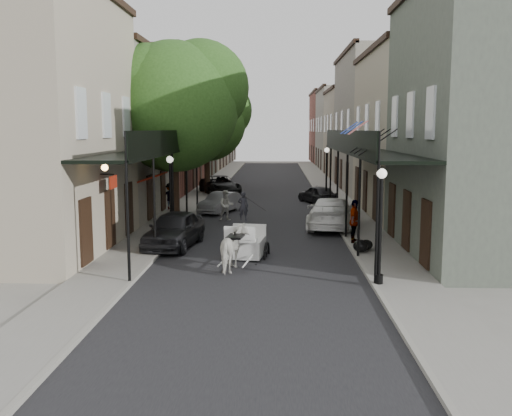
# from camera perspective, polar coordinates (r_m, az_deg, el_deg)

# --- Properties ---
(ground) EXTENTS (140.00, 140.00, 0.00)m
(ground) POSITION_cam_1_polar(r_m,az_deg,el_deg) (20.63, -0.20, -6.28)
(ground) COLOR gray
(ground) RESTS_ON ground
(road) EXTENTS (8.00, 90.00, 0.01)m
(road) POSITION_cam_1_polar(r_m,az_deg,el_deg) (40.31, 0.95, 0.71)
(road) COLOR black
(road) RESTS_ON ground
(sidewalk_left) EXTENTS (2.20, 90.00, 0.12)m
(sidewalk_left) POSITION_cam_1_polar(r_m,az_deg,el_deg) (40.71, -6.11, 0.81)
(sidewalk_left) COLOR gray
(sidewalk_left) RESTS_ON ground
(sidewalk_right) EXTENTS (2.20, 90.00, 0.12)m
(sidewalk_right) POSITION_cam_1_polar(r_m,az_deg,el_deg) (40.51, 8.04, 0.75)
(sidewalk_right) COLOR gray
(sidewalk_right) RESTS_ON ground
(building_row_left) EXTENTS (5.00, 80.00, 10.50)m
(building_row_left) POSITION_cam_1_polar(r_m,az_deg,el_deg) (50.86, -8.63, 8.04)
(building_row_left) COLOR gray
(building_row_left) RESTS_ON ground
(building_row_right) EXTENTS (5.00, 80.00, 10.50)m
(building_row_right) POSITION_cam_1_polar(r_m,az_deg,el_deg) (50.58, 11.08, 7.98)
(building_row_right) COLOR gray
(building_row_right) RESTS_ON ground
(gallery_left) EXTENTS (2.20, 18.05, 4.88)m
(gallery_left) POSITION_cam_1_polar(r_m,az_deg,el_deg) (27.55, -9.66, 5.71)
(gallery_left) COLOR black
(gallery_left) RESTS_ON sidewalk_left
(gallery_right) EXTENTS (2.20, 18.05, 4.88)m
(gallery_right) POSITION_cam_1_polar(r_m,az_deg,el_deg) (27.27, 10.56, 5.67)
(gallery_right) COLOR black
(gallery_right) RESTS_ON sidewalk_right
(tree_near) EXTENTS (7.31, 6.80, 9.63)m
(tree_near) POSITION_cam_1_polar(r_m,az_deg,el_deg) (30.60, -7.43, 10.52)
(tree_near) COLOR #382619
(tree_near) RESTS_ON sidewalk_left
(tree_far) EXTENTS (6.45, 6.00, 8.61)m
(tree_far) POSITION_cam_1_polar(r_m,az_deg,el_deg) (44.45, -4.47, 8.89)
(tree_far) COLOR #382619
(tree_far) RESTS_ON sidewalk_left
(lamppost_right_near) EXTENTS (0.32, 0.32, 3.71)m
(lamppost_right_near) POSITION_cam_1_polar(r_m,az_deg,el_deg) (18.52, 12.32, -1.62)
(lamppost_right_near) COLOR black
(lamppost_right_near) RESTS_ON sidewalk_right
(lamppost_left) EXTENTS (0.32, 0.32, 3.71)m
(lamppost_left) POSITION_cam_1_polar(r_m,az_deg,el_deg) (26.61, -8.53, 1.33)
(lamppost_left) COLOR black
(lamppost_left) RESTS_ON sidewalk_left
(lamppost_right_far) EXTENTS (0.32, 0.32, 3.71)m
(lamppost_right_far) POSITION_cam_1_polar(r_m,az_deg,el_deg) (38.24, 7.05, 3.34)
(lamppost_right_far) COLOR black
(lamppost_right_far) RESTS_ON sidewalk_right
(horse) EXTENTS (1.11, 2.01, 1.62)m
(horse) POSITION_cam_1_polar(r_m,az_deg,el_deg) (20.50, -2.14, -4.06)
(horse) COLOR silver
(horse) RESTS_ON ground
(carriage) EXTENTS (1.84, 2.54, 2.70)m
(carriage) POSITION_cam_1_polar(r_m,az_deg,el_deg) (22.87, -0.86, -2.18)
(carriage) COLOR black
(carriage) RESTS_ON ground
(pedestrian_walking) EXTENTS (0.92, 0.77, 1.69)m
(pedestrian_walking) POSITION_cam_1_polar(r_m,az_deg,el_deg) (31.73, -2.99, 0.27)
(pedestrian_walking) COLOR beige
(pedestrian_walking) RESTS_ON ground
(pedestrian_sidewalk_left) EXTENTS (1.05, 0.60, 1.62)m
(pedestrian_sidewalk_left) POSITION_cam_1_polar(r_m,az_deg,el_deg) (35.58, -8.61, 1.16)
(pedestrian_sidewalk_left) COLOR gray
(pedestrian_sidewalk_left) RESTS_ON sidewalk_left
(pedestrian_sidewalk_right) EXTENTS (0.76, 1.19, 1.89)m
(pedestrian_sidewalk_right) POSITION_cam_1_polar(r_m,az_deg,el_deg) (25.22, 9.81, -1.31)
(pedestrian_sidewalk_right) COLOR gray
(pedestrian_sidewalk_right) RESTS_ON sidewalk_right
(car_left_near) EXTENTS (2.40, 4.76, 1.56)m
(car_left_near) POSITION_cam_1_polar(r_m,az_deg,el_deg) (24.76, -8.19, -2.13)
(car_left_near) COLOR black
(car_left_near) RESTS_ON ground
(car_left_mid) EXTENTS (2.64, 3.98, 1.24)m
(car_left_mid) POSITION_cam_1_polar(r_m,az_deg,el_deg) (34.72, -3.54, 0.55)
(car_left_mid) COLOR gray
(car_left_mid) RESTS_ON ground
(car_left_far) EXTENTS (4.05, 5.76, 1.46)m
(car_left_far) POSITION_cam_1_polar(r_m,az_deg,el_deg) (44.41, -3.60, 2.30)
(car_left_far) COLOR black
(car_left_far) RESTS_ON ground
(car_right_near) EXTENTS (3.06, 5.74, 1.58)m
(car_right_near) POSITION_cam_1_polar(r_m,az_deg,el_deg) (29.43, 7.53, -0.50)
(car_right_near) COLOR white
(car_right_near) RESTS_ON ground
(car_right_far) EXTENTS (2.85, 3.91, 1.24)m
(car_right_far) POSITION_cam_1_polar(r_m,az_deg,el_deg) (39.33, 6.17, 1.38)
(car_right_far) COLOR black
(car_right_far) RESTS_ON ground
(trash_bags) EXTENTS (0.86, 1.01, 0.51)m
(trash_bags) POSITION_cam_1_polar(r_m,az_deg,el_deg) (23.60, 10.64, -3.71)
(trash_bags) COLOR black
(trash_bags) RESTS_ON sidewalk_right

